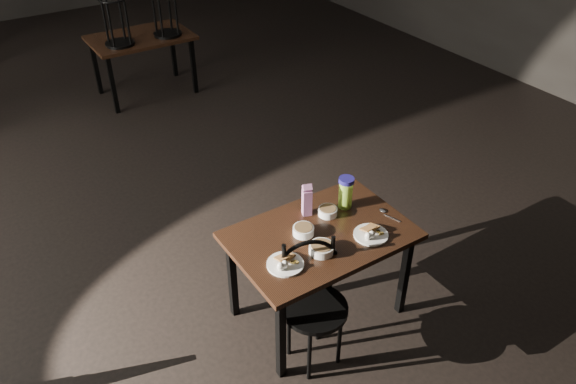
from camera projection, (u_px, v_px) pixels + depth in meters
main_table at (320, 242)px, 3.79m from camera, size 1.20×0.80×0.75m
plate_left at (285, 263)px, 3.47m from camera, size 0.23×0.23×0.08m
plate_right at (371, 233)px, 3.71m from camera, size 0.23×0.23×0.07m
bowl_near at (303, 230)px, 3.72m from camera, size 0.14×0.14×0.06m
bowl_far at (328, 211)px, 3.89m from camera, size 0.13×0.13×0.05m
bowl_big at (321, 248)px, 3.57m from camera, size 0.16×0.16×0.06m
juice_carton at (307, 200)px, 3.85m from camera, size 0.08×0.08×0.25m
water_bottle at (346, 192)px, 3.92m from camera, size 0.14×0.14×0.24m
spoon at (384, 212)px, 3.93m from camera, size 0.06×0.20×0.01m
bentwood_chair at (312, 295)px, 3.58m from camera, size 0.47×0.46×0.89m
bg_table_right at (141, 37)px, 6.79m from camera, size 1.20×0.80×1.48m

